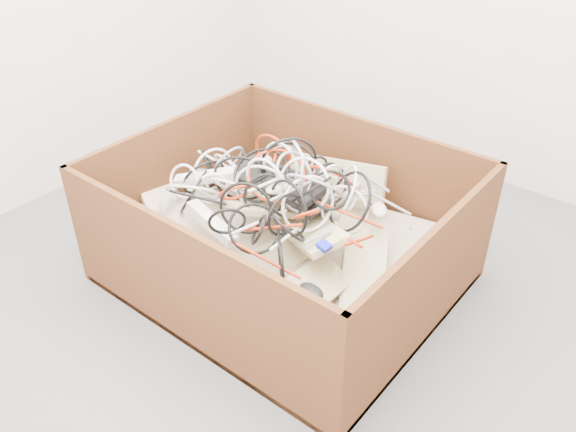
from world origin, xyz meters
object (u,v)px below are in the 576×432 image
Objects in this scene: vga_plug at (324,246)px; power_strip_right at (212,223)px; power_strip_left at (205,177)px; cardboard_box at (281,249)px.

power_strip_right is at bearing -160.41° from vga_plug.
power_strip_left is 6.10× the size of vga_plug.
power_strip_right is (-0.16, -0.23, 0.19)m from cardboard_box.
power_strip_left is at bearing -170.25° from cardboard_box.
vga_plug is (0.47, 0.10, 0.05)m from power_strip_right.
cardboard_box is at bearing 62.79° from power_strip_right.
power_strip_left is (-0.36, -0.06, 0.25)m from cardboard_box.
vga_plug reaches higher than power_strip_right.
power_strip_left is 0.67m from vga_plug.
cardboard_box is 4.78× the size of power_strip_left.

